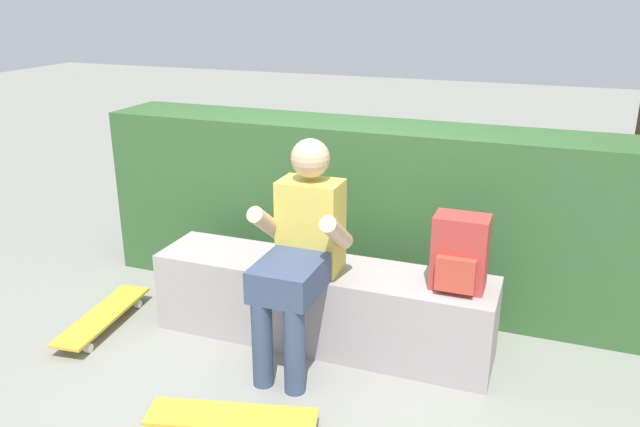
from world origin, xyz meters
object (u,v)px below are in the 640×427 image
bench_main (321,304)px  skateboard_near_person (232,418)px  skateboard_beside_bench (103,316)px  backpack_on_bench (460,254)px  person_skater (301,247)px

bench_main → skateboard_near_person: bearing=-96.1°
skateboard_beside_bench → skateboard_near_person: bearing=-26.3°
skateboard_beside_bench → backpack_on_bench: size_ratio=2.04×
person_skater → skateboard_near_person: size_ratio=1.49×
bench_main → skateboard_near_person: bench_main is taller
skateboard_near_person → skateboard_beside_bench: size_ratio=1.01×
skateboard_near_person → skateboard_beside_bench: 1.35m
person_skater → skateboard_near_person: bearing=-94.9°
person_skater → backpack_on_bench: 0.83m
bench_main → person_skater: 0.48m
bench_main → skateboard_beside_bench: (-1.31, -0.33, -0.17)m
person_skater → skateboard_beside_bench: size_ratio=1.50×
backpack_on_bench → skateboard_near_person: bearing=-133.4°
person_skater → skateboard_near_person: person_skater is taller
backpack_on_bench → bench_main: bearing=179.3°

